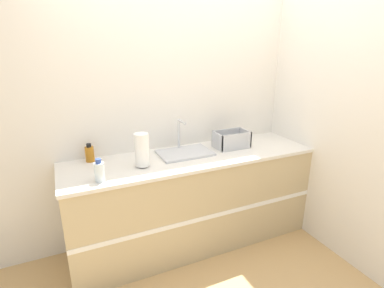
# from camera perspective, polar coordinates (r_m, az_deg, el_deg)

# --- Properties ---
(ground_plane) EXTENTS (12.00, 12.00, 0.00)m
(ground_plane) POSITION_cam_1_polar(r_m,az_deg,el_deg) (2.91, 2.82, -21.02)
(ground_plane) COLOR tan
(wall_back) EXTENTS (4.66, 0.06, 2.60)m
(wall_back) POSITION_cam_1_polar(r_m,az_deg,el_deg) (2.89, -2.75, 7.53)
(wall_back) COLOR silver
(wall_back) RESTS_ON ground_plane
(wall_right) EXTENTS (0.06, 2.63, 2.60)m
(wall_right) POSITION_cam_1_polar(r_m,az_deg,el_deg) (3.23, 19.31, 7.68)
(wall_right) COLOR silver
(wall_right) RESTS_ON ground_plane
(counter_cabinet) EXTENTS (2.28, 0.65, 0.90)m
(counter_cabinet) POSITION_cam_1_polar(r_m,az_deg,el_deg) (2.89, 0.09, -10.51)
(counter_cabinet) COLOR tan
(counter_cabinet) RESTS_ON ground_plane
(sink) EXTENTS (0.48, 0.33, 0.30)m
(sink) POSITION_cam_1_polar(r_m,az_deg,el_deg) (2.73, -1.42, -1.40)
(sink) COLOR silver
(sink) RESTS_ON counter_cabinet
(paper_towel_roll) EXTENTS (0.12, 0.12, 0.28)m
(paper_towel_roll) POSITION_cam_1_polar(r_m,az_deg,el_deg) (2.44, -9.52, -1.13)
(paper_towel_roll) COLOR #4C4C51
(paper_towel_roll) RESTS_ON counter_cabinet
(dish_rack) EXTENTS (0.32, 0.20, 0.16)m
(dish_rack) POSITION_cam_1_polar(r_m,az_deg,el_deg) (2.91, 7.51, 0.55)
(dish_rack) COLOR #B7BABF
(dish_rack) RESTS_ON counter_cabinet
(bottle_clear) EXTENTS (0.07, 0.07, 0.17)m
(bottle_clear) POSITION_cam_1_polar(r_m,az_deg,el_deg) (2.28, -17.22, -5.02)
(bottle_clear) COLOR silver
(bottle_clear) RESTS_ON counter_cabinet
(bottle_amber) EXTENTS (0.07, 0.07, 0.16)m
(bottle_amber) POSITION_cam_1_polar(r_m,az_deg,el_deg) (2.69, -18.92, -1.74)
(bottle_amber) COLOR #B26B19
(bottle_amber) RESTS_ON counter_cabinet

